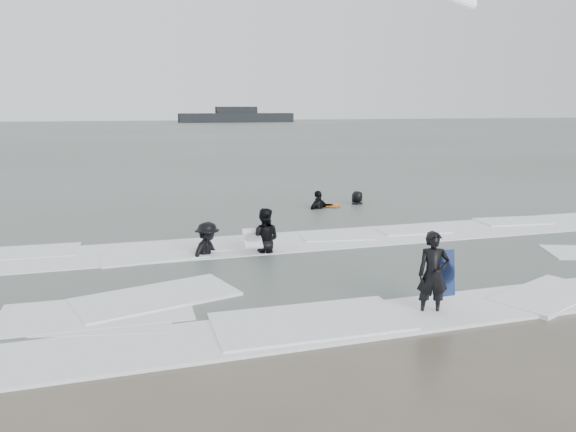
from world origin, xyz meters
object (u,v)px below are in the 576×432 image
object	(u,v)px
surfer_centre	(431,315)
surfer_wading	(264,254)
surfer_breaker	(208,257)
surfer_right_far	(357,205)
vessel_horizon	(236,117)
surfer_right_near	(318,210)

from	to	relation	value
surfer_centre	surfer_wading	world-z (taller)	surfer_wading
surfer_breaker	surfer_right_far	size ratio (longest dim) A/B	1.06
surfer_right_far	vessel_horizon	size ratio (longest dim) A/B	0.06
surfer_right_far	surfer_wading	bearing A→B (deg)	25.19
surfer_right_far	vessel_horizon	distance (m)	126.44
surfer_right_far	surfer_breaker	bearing A→B (deg)	17.76
surfer_breaker	surfer_right_far	bearing A→B (deg)	-3.76
surfer_centre	vessel_horizon	distance (m)	139.30
surfer_centre	vessel_horizon	size ratio (longest dim) A/B	0.06
vessel_horizon	surfer_right_far	bearing A→B (deg)	-99.17
surfer_wading	surfer_right_near	bearing A→B (deg)	-98.97
surfer_centre	surfer_breaker	distance (m)	6.88
surfer_centre	surfer_breaker	size ratio (longest dim) A/B	0.95
surfer_wading	surfer_right_near	distance (m)	7.39
vessel_horizon	surfer_centre	bearing A→B (deg)	-99.89
surfer_breaker	surfer_centre	bearing A→B (deg)	-102.34
surfer_wading	surfer_breaker	xyz separation A→B (m)	(-1.63, 0.10, 0.00)
surfer_centre	surfer_right_near	bearing A→B (deg)	96.89
surfer_breaker	vessel_horizon	world-z (taller)	vessel_horizon
surfer_centre	surfer_right_far	size ratio (longest dim) A/B	1.00
surfer_breaker	vessel_horizon	bearing A→B (deg)	32.88
surfer_right_far	surfer_centre	bearing A→B (deg)	49.38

